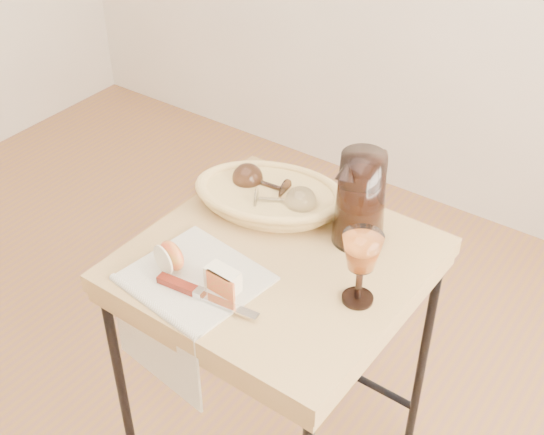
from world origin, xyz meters
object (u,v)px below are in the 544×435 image
Objects in this scene: goblet_lying_b at (282,201)px; wine_goblet at (360,268)px; tea_towel at (196,278)px; apple_half at (172,256)px; side_table at (277,373)px; goblet_lying_a at (263,183)px; bread_basket at (270,198)px; pitcher at (360,199)px; table_knife at (203,294)px.

wine_goblet is (0.29, -0.14, 0.04)m from goblet_lying_b.
apple_half is (-0.06, -0.01, 0.04)m from tea_towel.
goblet_lying_a is at bearing 133.77° from side_table.
bread_basket is 1.92× the size of wine_goblet.
side_table is 2.36× the size of bread_basket.
pitcher is (0.26, -0.00, 0.06)m from goblet_lying_a.
bread_basket is at bearing 168.01° from pitcher.
goblet_lying_b is 0.30m from apple_half.
wine_goblet is at bearing -43.69° from bread_basket.
goblet_lying_a reaches higher than bread_basket.
apple_half is at bearing -145.10° from pitcher.
pitcher reaches higher than apple_half.
tea_towel is 0.31m from bread_basket.
apple_half is at bearing 83.43° from goblet_lying_a.
pitcher reaches higher than goblet_lying_b.
wine_goblet is (0.31, 0.14, 0.08)m from tea_towel.
wine_goblet is 0.40m from apple_half.
apple_half is at bearing 156.90° from table_knife.
goblet_lying_a is 0.33m from apple_half.
table_knife is at bearing -102.61° from side_table.
bread_basket is 1.39× the size of table_knife.
apple_half is at bearing -158.31° from wine_goblet.
bread_basket is 0.25m from pitcher.
side_table is 0.43m from tea_towel.
goblet_lying_a is 0.38m from table_knife.
side_table is 2.88× the size of tea_towel.
pitcher is at bearing 174.29° from goblet_lying_a.
side_table is at bearing 65.90° from tea_towel.
bread_basket is 0.38m from wine_goblet.
goblet_lying_a is (-0.05, 0.32, 0.05)m from tea_towel.
tea_towel is at bearing -123.81° from goblet_lying_b.
bread_basket is 1.23× the size of pitcher.
bread_basket is at bearing 154.33° from wine_goblet.
pitcher reaches higher than wine_goblet.
goblet_lying_a reaches higher than side_table.
side_table is at bearing 61.34° from apple_half.
side_table is at bearing 71.30° from table_knife.
pitcher is at bearing 63.55° from tea_towel.
apple_half is (-0.04, -0.31, 0.01)m from bread_basket.
goblet_lying_a is 0.41m from wine_goblet.
table_knife is at bearing -129.01° from pitcher.
pitcher is 3.59× the size of apple_half.
table_knife is at bearing -144.94° from wine_goblet.
wine_goblet reaches higher than table_knife.
table_knife is (0.03, -0.33, -0.03)m from goblet_lying_b.
side_table is 6.24× the size of goblet_lying_a.
tea_towel is 0.40m from pitcher.
goblet_lying_b reaches higher than bread_basket.
table_knife is at bearing -95.49° from bread_basket.
wine_goblet is at bearing 28.97° from table_knife.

